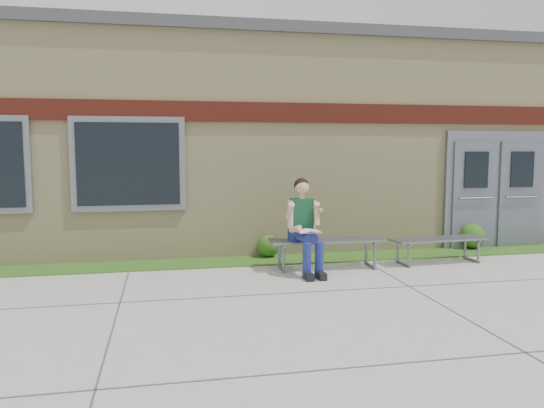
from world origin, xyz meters
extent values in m
plane|color=#9E9E99|center=(0.00, 0.00, 0.00)|extent=(80.00, 80.00, 0.00)
cube|color=#294A13|center=(0.00, 2.60, 0.01)|extent=(16.00, 0.80, 0.02)
cube|color=beige|center=(0.00, 6.00, 2.00)|extent=(16.00, 6.00, 4.00)
cube|color=#3F3F42|center=(0.00, 6.00, 4.10)|extent=(16.20, 6.20, 0.20)
cube|color=maroon|center=(0.00, 2.97, 2.60)|extent=(16.00, 0.06, 0.35)
cube|color=slate|center=(-3.00, 2.96, 1.70)|extent=(1.90, 0.08, 1.60)
cube|color=black|center=(-3.00, 2.92, 1.70)|extent=(1.70, 0.04, 1.40)
cube|color=slate|center=(4.00, 2.96, 1.15)|extent=(2.20, 0.08, 2.30)
cube|color=#575C68|center=(3.50, 2.91, 1.05)|extent=(0.92, 0.06, 2.10)
cube|color=#575C68|center=(4.50, 2.91, 1.05)|extent=(0.92, 0.06, 2.10)
cube|color=slate|center=(0.18, 1.85, 0.47)|extent=(1.90, 0.61, 0.04)
cube|color=slate|center=(-0.57, 1.85, 0.21)|extent=(0.07, 0.52, 0.43)
cube|color=slate|center=(0.93, 1.85, 0.21)|extent=(0.07, 0.52, 0.43)
cube|color=slate|center=(2.18, 1.85, 0.42)|extent=(1.69, 0.57, 0.03)
cube|color=slate|center=(1.51, 1.85, 0.19)|extent=(0.07, 0.46, 0.38)
cube|color=slate|center=(2.85, 1.85, 0.19)|extent=(0.07, 0.46, 0.38)
cube|color=navy|center=(-0.27, 1.80, 0.58)|extent=(0.39, 0.28, 0.18)
cube|color=#0E3623|center=(-0.27, 1.77, 0.92)|extent=(0.36, 0.24, 0.50)
sphere|color=tan|center=(-0.27, 1.76, 1.36)|extent=(0.24, 0.24, 0.23)
sphere|color=black|center=(-0.27, 1.78, 1.38)|extent=(0.25, 0.25, 0.24)
cylinder|color=navy|center=(-0.35, 1.51, 0.60)|extent=(0.19, 0.47, 0.16)
cylinder|color=navy|center=(-0.16, 1.52, 0.60)|extent=(0.19, 0.47, 0.16)
cylinder|color=navy|center=(-0.32, 1.24, 0.27)|extent=(0.13, 0.13, 0.55)
cylinder|color=navy|center=(-0.12, 1.25, 0.27)|extent=(0.13, 0.13, 0.55)
cube|color=black|center=(-0.32, 1.17, 0.05)|extent=(0.12, 0.29, 0.11)
cube|color=black|center=(-0.12, 1.18, 0.05)|extent=(0.12, 0.29, 0.11)
cylinder|color=tan|center=(-0.47, 1.70, 0.98)|extent=(0.11, 0.25, 0.29)
cylinder|color=tan|center=(-0.06, 1.72, 0.98)|extent=(0.11, 0.25, 0.29)
cube|color=white|center=(-0.25, 1.38, 0.71)|extent=(0.35, 0.26, 0.02)
cube|color=#DD527A|center=(-0.25, 1.38, 0.69)|extent=(0.35, 0.27, 0.01)
sphere|color=#58B931|center=(-0.02, 1.57, 0.99)|extent=(0.09, 0.09, 0.09)
sphere|color=#294A13|center=(-0.61, 2.85, 0.22)|extent=(0.40, 0.40, 0.40)
sphere|color=#294A13|center=(3.44, 2.85, 0.27)|extent=(0.49, 0.49, 0.49)
camera|label=1|loc=(-2.40, -6.37, 1.99)|focal=35.00mm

